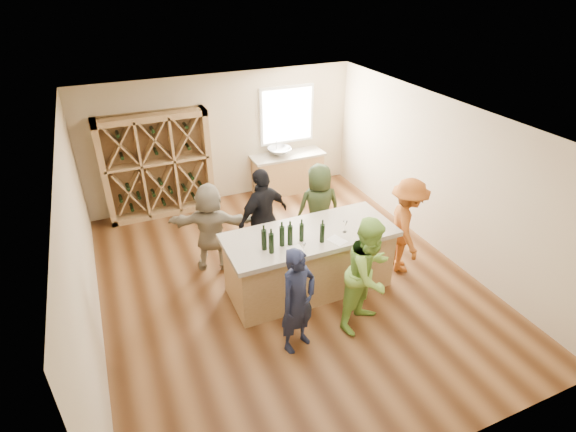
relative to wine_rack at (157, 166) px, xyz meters
name	(u,v)px	position (x,y,z in m)	size (l,w,h in m)	color
floor	(287,283)	(1.50, -3.27, -1.15)	(6.00, 7.00, 0.10)	brown
ceiling	(287,119)	(1.50, -3.27, 1.75)	(6.00, 7.00, 0.10)	white
wall_back	(223,138)	(1.50, 0.28, 0.30)	(6.00, 0.10, 2.80)	#C3AF8D
wall_front	(439,377)	(1.50, -6.82, 0.30)	(6.00, 0.10, 2.80)	#C3AF8D
wall_left	(77,253)	(-1.55, -3.27, 0.30)	(0.10, 7.00, 2.80)	#C3AF8D
wall_right	(442,177)	(4.55, -3.27, 0.30)	(0.10, 7.00, 2.80)	#C3AF8D
window_frame	(287,115)	(3.00, 0.20, 0.65)	(1.30, 0.06, 1.30)	white
window_pane	(287,115)	(3.00, 0.17, 0.65)	(1.18, 0.01, 1.18)	white
wine_rack	(157,166)	(0.00, 0.00, 0.00)	(2.20, 0.45, 2.20)	#A6804F
back_counter_base	(288,174)	(2.90, -0.07, -0.67)	(1.60, 0.58, 0.86)	#A6804F
back_counter_top	(288,155)	(2.90, -0.07, -0.21)	(1.70, 0.62, 0.06)	#AA9E8B
sink	(280,152)	(2.70, -0.07, -0.09)	(0.54, 0.54, 0.19)	silver
faucet	(276,147)	(2.70, 0.11, -0.03)	(0.02, 0.02, 0.30)	silver
tasting_counter_base	(309,263)	(1.75, -3.58, -0.60)	(2.60, 1.00, 1.00)	#A6804F
tasting_counter_top	(310,235)	(1.75, -3.58, -0.06)	(2.72, 1.12, 0.08)	#AA9E8B
wine_bottle_a	(264,240)	(0.93, -3.72, 0.14)	(0.08, 0.08, 0.33)	black
wine_bottle_b	(271,243)	(1.00, -3.85, 0.14)	(0.08, 0.08, 0.32)	black
wine_bottle_c	(282,236)	(1.21, -3.73, 0.14)	(0.08, 0.08, 0.32)	black
wine_bottle_d	(290,235)	(1.33, -3.76, 0.14)	(0.08, 0.08, 0.32)	black
wine_bottle_e	(302,233)	(1.53, -3.73, 0.13)	(0.07, 0.07, 0.29)	black
wine_glass_a	(304,249)	(1.42, -4.05, 0.06)	(0.06, 0.06, 0.16)	white
wine_glass_c	(369,233)	(2.51, -4.08, 0.07)	(0.07, 0.07, 0.18)	white
wine_glass_d	(345,227)	(2.26, -3.78, 0.08)	(0.07, 0.07, 0.19)	white
wine_glass_e	(368,223)	(2.65, -3.81, 0.06)	(0.06, 0.06, 0.16)	white
tasting_menu_a	(296,251)	(1.35, -3.95, -0.02)	(0.21, 0.29, 0.00)	white
tasting_menu_b	(337,240)	(2.03, -3.94, -0.02)	(0.20, 0.28, 0.00)	white
tasting_menu_c	(372,232)	(2.66, -3.96, -0.02)	(0.20, 0.27, 0.00)	white
person_near_left	(298,301)	(1.04, -4.68, -0.29)	(0.59, 0.43, 1.61)	#191E38
person_near_right	(369,274)	(2.17, -4.66, -0.20)	(0.87, 0.48, 1.80)	#8CC64C
person_server	(406,226)	(3.51, -3.72, -0.24)	(1.11, 0.52, 1.72)	#994C19
person_far_mid	(263,218)	(1.35, -2.56, -0.19)	(1.07, 0.55, 1.82)	black
person_far_right	(319,208)	(2.44, -2.54, -0.25)	(0.83, 0.54, 1.69)	#263319
person_far_left	(211,227)	(0.47, -2.35, -0.29)	(1.50, 0.54, 1.62)	gray
wine_bottle_f	(322,233)	(1.80, -3.88, 0.13)	(0.07, 0.07, 0.30)	black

